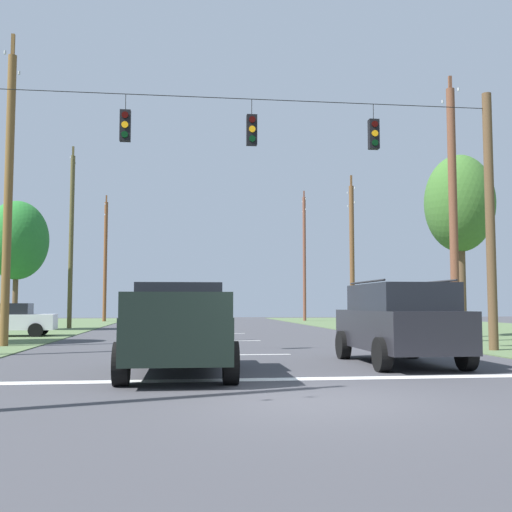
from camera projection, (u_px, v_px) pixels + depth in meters
The scene contains 17 objects.
ground_plane at pixel (311, 400), 9.63m from camera, with size 120.00×120.00×0.00m, color #3D3D42.
stop_bar_stripe at pixel (282, 379), 12.28m from camera, with size 13.12×0.45×0.01m, color white.
lane_dash_0 at pixel (249, 355), 18.21m from camera, with size 0.15×2.50×0.01m, color white.
lane_dash_1 at pixel (230, 341), 25.05m from camera, with size 0.15×2.50×0.01m, color white.
lane_dash_2 at pixel (220, 333), 31.18m from camera, with size 0.15×2.50×0.01m, color white.
overhead_signal_span at pixel (247, 204), 19.02m from camera, with size 16.11×0.31×8.36m.
pickup_truck at pixel (178, 328), 13.36m from camera, with size 2.34×5.42×1.95m.
suv_black at pixel (399, 321), 15.37m from camera, with size 2.21×4.80×2.05m.
distant_car_crossing_white at pixel (6, 319), 28.17m from camera, with size 4.41×2.24×1.52m.
utility_pole_mid_right at pixel (453, 211), 24.36m from camera, with size 0.33×1.55×10.58m.
utility_pole_far_right at pixel (352, 252), 39.14m from camera, with size 0.30×1.81×9.67m.
utility_pole_near_left at pixel (304, 255), 54.34m from camera, with size 0.27×1.62×11.46m.
utility_pole_far_left at pixel (8, 193), 21.99m from camera, with size 0.30×1.99×11.24m.
utility_pole_distant_right at pixel (71, 238), 37.67m from camera, with size 0.27×1.66×11.15m.
utility_pole_distant_left at pixel (105, 258), 52.45m from camera, with size 0.30×1.90×10.73m.
tree_roadside_right at pixel (460, 205), 27.90m from camera, with size 3.11×3.11×8.21m.
tree_roadside_far_right at pixel (17, 240), 35.03m from camera, with size 3.51×3.51×7.32m.
Camera 1 is at (-2.04, -9.59, 1.49)m, focal length 43.54 mm.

